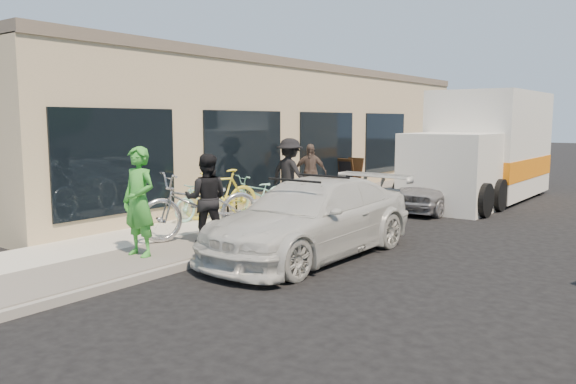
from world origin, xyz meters
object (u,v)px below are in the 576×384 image
Objects in this scene: sedan_white at (311,218)px; moving_truck at (483,152)px; cruiser_bike_c at (221,194)px; man_standing at (206,199)px; bystander_a at (290,173)px; sandwich_board at (350,174)px; sedan_silver at (433,189)px; woman_rider at (139,202)px; tandem_bike at (202,205)px; bystander_b at (310,172)px; bike_rack at (232,195)px; cruiser_bike_a at (201,201)px; cruiser_bike_b at (258,193)px.

moving_truck reaches higher than sedan_white.
man_standing is at bearing -32.77° from cruiser_bike_c.
man_standing is 4.55m from bystander_a.
sandwich_board is 0.62× the size of man_standing.
sedan_silver is 1.85× the size of woman_rider.
moving_truck is 3.54× the size of cruiser_bike_c.
tandem_bike is 1.53× the size of bystander_b.
bystander_b is at bearing 109.27° from cruiser_bike_c.
woman_rider is 5.84m from bystander_a.
woman_rider reaches higher than tandem_bike.
moving_truck is 10.25m from man_standing.
moving_truck reaches higher than bystander_a.
cruiser_bike_a is at bearing -91.03° from bike_rack.
sedan_white is at bearing 139.24° from bystander_a.
bystander_a is at bearing 99.14° from cruiser_bike_c.
sandwich_board is 5.15m from cruiser_bike_b.
moving_truck reaches higher than cruiser_bike_a.
cruiser_bike_a is 0.91× the size of bystander_b.
sandwich_board is 0.56× the size of woman_rider.
sandwich_board is at bearing -159.15° from moving_truck.
cruiser_bike_c is at bearing -78.60° from sandwich_board.
tandem_bike is 1.48× the size of man_standing.
sandwich_board is 8.49m from tandem_bike.
bike_rack is 0.79m from cruiser_bike_b.
cruiser_bike_b is 2.40m from bystander_b.
woman_rider is (-2.08, -11.45, -0.39)m from moving_truck.
bystander_a is (0.57, 2.68, 0.47)m from cruiser_bike_a.
bystander_b is (-1.50, 7.23, -0.12)m from woman_rider.
cruiser_bike_a is (0.14, -6.93, -0.09)m from sandwich_board.
sandwich_board is 8.85m from man_standing.
sedan_white is at bearing -23.07° from cruiser_bike_b.
cruiser_bike_a is (-0.02, -1.04, -0.02)m from bike_rack.
bystander_b reaches higher than tandem_bike.
cruiser_bike_b is (0.37, -5.13, -0.07)m from sandwich_board.
moving_truck is at bearing 76.42° from woman_rider.
cruiser_bike_b is (-3.52, -6.59, -0.85)m from moving_truck.
moving_truck is 7.52m from cruiser_bike_b.
bystander_b is at bearing 93.15° from cruiser_bike_a.
sedan_white is at bearing -26.80° from bike_rack.
sedan_silver reaches higher than bike_rack.
man_standing is at bearing -68.24° from sandwich_board.
cruiser_bike_b is at bearing -77.37° from sandwich_board.
cruiser_bike_a is at bearing 115.39° from woman_rider.
bystander_b is at bearing -158.08° from sedan_silver.
sedan_white is 2.61× the size of woman_rider.
sedan_silver is at bearing -139.25° from man_standing.
man_standing is 3.87m from cruiser_bike_b.
man_standing is (-1.87, -10.07, -0.48)m from moving_truck.
bike_rack is 1.78m from bystander_a.
cruiser_bike_c is at bearing -73.28° from bike_rack.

